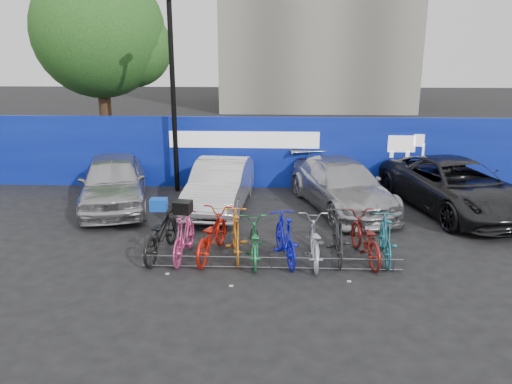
# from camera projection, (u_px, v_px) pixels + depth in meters

# --- Properties ---
(ground) EXTENTS (100.00, 100.00, 0.00)m
(ground) POSITION_uv_depth(u_px,v_px,m) (272.00, 258.00, 11.32)
(ground) COLOR black
(ground) RESTS_ON ground
(hoarding) EXTENTS (22.00, 0.18, 2.40)m
(hoarding) POSITION_uv_depth(u_px,v_px,m) (274.00, 153.00, 16.74)
(hoarding) COLOR navy
(hoarding) RESTS_ON ground
(tree) EXTENTS (5.40, 5.20, 7.80)m
(tree) POSITION_uv_depth(u_px,v_px,m) (105.00, 35.00, 19.81)
(tree) COLOR #382314
(tree) RESTS_ON ground
(lamppost) EXTENTS (0.25, 0.50, 6.11)m
(lamppost) POSITION_uv_depth(u_px,v_px,m) (173.00, 91.00, 15.71)
(lamppost) COLOR black
(lamppost) RESTS_ON ground
(bike_rack) EXTENTS (5.60, 0.03, 0.30)m
(bike_rack) POSITION_uv_depth(u_px,v_px,m) (271.00, 263.00, 10.70)
(bike_rack) COLOR #595B60
(bike_rack) RESTS_ON ground
(car_0) EXTENTS (2.98, 4.89, 1.56)m
(car_0) POSITION_uv_depth(u_px,v_px,m) (113.00, 181.00, 14.78)
(car_0) COLOR #A6A6AA
(car_0) RESTS_ON ground
(car_1) EXTENTS (1.83, 4.38, 1.41)m
(car_1) POSITION_uv_depth(u_px,v_px,m) (220.00, 185.00, 14.71)
(car_1) COLOR silver
(car_1) RESTS_ON ground
(car_2) EXTENTS (3.28, 5.20, 1.40)m
(car_2) POSITION_uv_depth(u_px,v_px,m) (341.00, 185.00, 14.69)
(car_2) COLOR #A4A4A9
(car_2) RESTS_ON ground
(car_3) EXTENTS (3.80, 5.86, 1.50)m
(car_3) POSITION_uv_depth(u_px,v_px,m) (455.00, 186.00, 14.41)
(car_3) COLOR black
(car_3) RESTS_ON ground
(bike_0) EXTENTS (0.97, 2.15, 1.09)m
(bike_0) POSITION_uv_depth(u_px,v_px,m) (160.00, 233.00, 11.35)
(bike_0) COLOR black
(bike_0) RESTS_ON ground
(bike_1) EXTENTS (0.65, 1.83, 1.08)m
(bike_1) POSITION_uv_depth(u_px,v_px,m) (184.00, 236.00, 11.20)
(bike_1) COLOR #D53B81
(bike_1) RESTS_ON ground
(bike_2) EXTENTS (1.06, 2.10, 1.05)m
(bike_2) POSITION_uv_depth(u_px,v_px,m) (211.00, 235.00, 11.30)
(bike_2) COLOR red
(bike_2) RESTS_ON ground
(bike_3) EXTENTS (0.75, 1.89, 1.11)m
(bike_3) POSITION_uv_depth(u_px,v_px,m) (236.00, 234.00, 11.24)
(bike_3) COLOR orange
(bike_3) RESTS_ON ground
(bike_4) EXTENTS (0.73, 1.81, 0.93)m
(bike_4) POSITION_uv_depth(u_px,v_px,m) (254.00, 241.00, 11.08)
(bike_4) COLOR #1D753D
(bike_4) RESTS_ON ground
(bike_5) EXTENTS (0.90, 1.91, 1.11)m
(bike_5) POSITION_uv_depth(u_px,v_px,m) (285.00, 238.00, 11.04)
(bike_5) COLOR #0D10C4
(bike_5) RESTS_ON ground
(bike_6) EXTENTS (0.67, 1.90, 1.00)m
(bike_6) POSITION_uv_depth(u_px,v_px,m) (314.00, 241.00, 11.02)
(bike_6) COLOR #ADAEB5
(bike_6) RESTS_ON ground
(bike_7) EXTENTS (0.55, 1.85, 1.11)m
(bike_7) POSITION_uv_depth(u_px,v_px,m) (338.00, 235.00, 11.18)
(bike_7) COLOR #262628
(bike_7) RESTS_ON ground
(bike_8) EXTENTS (0.98, 2.07, 1.04)m
(bike_8) POSITION_uv_depth(u_px,v_px,m) (365.00, 238.00, 11.13)
(bike_8) COLOR maroon
(bike_8) RESTS_ON ground
(bike_9) EXTENTS (0.62, 1.77, 1.05)m
(bike_9) POSITION_uv_depth(u_px,v_px,m) (385.00, 238.00, 11.11)
(bike_9) COLOR #236D7D
(bike_9) RESTS_ON ground
(cargo_crate) EXTENTS (0.38, 0.30, 0.27)m
(cargo_crate) POSITION_uv_depth(u_px,v_px,m) (159.00, 204.00, 11.16)
(cargo_crate) COLOR #0E45BC
(cargo_crate) RESTS_ON bike_0
(cargo_topcase) EXTENTS (0.42, 0.39, 0.28)m
(cargo_topcase) POSITION_uv_depth(u_px,v_px,m) (183.00, 207.00, 11.01)
(cargo_topcase) COLOR black
(cargo_topcase) RESTS_ON bike_1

